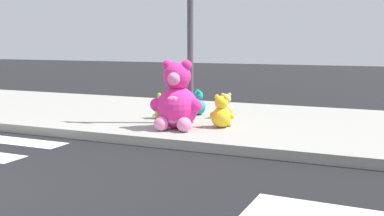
% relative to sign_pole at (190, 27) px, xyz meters
% --- Properties ---
extents(sidewalk, '(28.00, 4.40, 0.15)m').
position_rel_sign_pole_xyz_m(sidewalk, '(-1.00, 0.80, -1.77)').
color(sidewalk, '#9E9B93').
rests_on(sidewalk, ground_plane).
extents(sign_pole, '(0.56, 0.11, 3.20)m').
position_rel_sign_pole_xyz_m(sign_pole, '(0.00, 0.00, 0.00)').
color(sign_pole, '#4C4C51').
rests_on(sign_pole, sidewalk).
extents(plush_pink_large, '(0.88, 0.80, 1.15)m').
position_rel_sign_pole_xyz_m(plush_pink_large, '(0.01, -0.58, -1.24)').
color(plush_pink_large, '#F22D93').
rests_on(plush_pink_large, sidewalk).
extents(plush_teal, '(0.36, 0.35, 0.50)m').
position_rel_sign_pole_xyz_m(plush_teal, '(-0.25, 0.92, -1.50)').
color(plush_teal, teal).
rests_on(plush_teal, sidewalk).
extents(plush_lime, '(0.37, 0.34, 0.49)m').
position_rel_sign_pole_xyz_m(plush_lime, '(-0.69, 0.23, -1.50)').
color(plush_lime, '#8CD133').
rests_on(plush_lime, sidewalk).
extents(plush_tan, '(0.35, 0.35, 0.49)m').
position_rel_sign_pole_xyz_m(plush_tan, '(0.41, 0.76, -1.50)').
color(plush_tan, tan).
rests_on(plush_tan, sidewalk).
extents(plush_yellow, '(0.44, 0.38, 0.56)m').
position_rel_sign_pole_xyz_m(plush_yellow, '(0.66, -0.18, -1.47)').
color(plush_yellow, yellow).
rests_on(plush_yellow, sidewalk).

